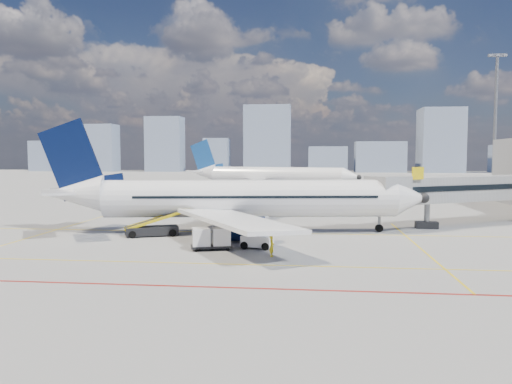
# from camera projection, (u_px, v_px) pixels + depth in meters

# --- Properties ---
(ground) EXTENTS (420.00, 420.00, 0.00)m
(ground) POSITION_uv_depth(u_px,v_px,m) (244.00, 248.00, 39.91)
(ground) COLOR gray
(ground) RESTS_ON ground
(apron_markings) EXTENTS (90.00, 35.12, 0.01)m
(apron_markings) POSITION_uv_depth(u_px,v_px,m) (229.00, 258.00, 36.10)
(apron_markings) COLOR #D5B60B
(apron_markings) RESTS_ON ground
(jet_bridge) EXTENTS (23.55, 15.78, 6.30)m
(jet_bridge) POSITION_uv_depth(u_px,v_px,m) (481.00, 190.00, 53.82)
(jet_bridge) COLOR gray
(jet_bridge) RESTS_ON ground
(floodlight_mast_ne) EXTENTS (3.20, 0.61, 25.45)m
(floodlight_mast_ne) POSITION_uv_depth(u_px,v_px,m) (495.00, 121.00, 89.27)
(floodlight_mast_ne) COLOR slate
(floodlight_mast_ne) RESTS_ON ground
(distant_skyline) EXTENTS (251.29, 15.95, 30.50)m
(distant_skyline) POSITION_uv_depth(u_px,v_px,m) (317.00, 147.00, 226.56)
(distant_skyline) COLOR gray
(distant_skyline) RESTS_ON ground
(main_aircraft) EXTENTS (37.07, 32.18, 10.93)m
(main_aircraft) POSITION_uv_depth(u_px,v_px,m) (234.00, 199.00, 47.69)
(main_aircraft) COLOR white
(main_aircraft) RESTS_ON ground
(second_aircraft) EXTENTS (36.55, 31.22, 10.97)m
(second_aircraft) POSITION_uv_depth(u_px,v_px,m) (269.00, 176.00, 102.16)
(second_aircraft) COLOR white
(second_aircraft) RESTS_ON ground
(baggage_tug) EXTENTS (2.61, 1.87, 1.67)m
(baggage_tug) POSITION_uv_depth(u_px,v_px,m) (256.00, 238.00, 39.76)
(baggage_tug) COLOR white
(baggage_tug) RESTS_ON ground
(cargo_dolly) EXTENTS (3.43, 2.25, 1.73)m
(cargo_dolly) POSITION_uv_depth(u_px,v_px,m) (211.00, 238.00, 39.10)
(cargo_dolly) COLOR black
(cargo_dolly) RESTS_ON ground
(belt_loader) EXTENTS (6.75, 3.96, 2.76)m
(belt_loader) POSITION_uv_depth(u_px,v_px,m) (154.00, 228.00, 45.89)
(belt_loader) COLOR black
(belt_loader) RESTS_ON ground
(ramp_worker) EXTENTS (0.43, 0.60, 1.53)m
(ramp_worker) POSITION_uv_depth(u_px,v_px,m) (272.00, 246.00, 36.50)
(ramp_worker) COLOR yellow
(ramp_worker) RESTS_ON ground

